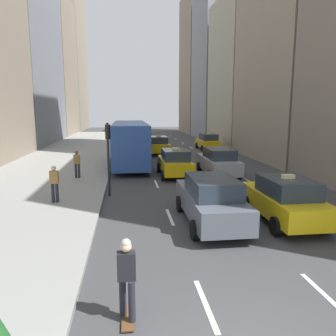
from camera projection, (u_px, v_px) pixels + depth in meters
name	position (u px, v px, depth m)	size (l,w,h in m)	color
sidewalk_left	(72.00, 155.00, 30.73)	(8.00, 66.00, 0.15)	gray
lane_markings	(180.00, 160.00, 28.00)	(5.72, 56.00, 0.01)	white
building_row_left	(35.00, 52.00, 44.55)	(6.00, 79.32, 30.90)	#4C515B
building_row_right	(257.00, 19.00, 34.38)	(6.00, 63.87, 37.65)	gray
taxi_lead	(208.00, 142.00, 35.12)	(2.02, 4.40, 1.87)	yellow
taxi_second	(175.00, 163.00, 21.02)	(2.02, 4.40, 1.87)	yellow
taxi_third	(159.00, 145.00, 31.77)	(2.02, 4.40, 1.87)	yellow
taxi_fourth	(284.00, 199.00, 12.31)	(2.02, 4.40, 1.87)	yellow
sedan_black_near	(211.00, 200.00, 12.12)	(2.02, 4.96, 1.80)	#565B66
sedan_silver_behind	(218.00, 162.00, 21.16)	(2.02, 4.88, 1.80)	#9EA0A5
city_bus	(130.00, 141.00, 25.70)	(2.80, 11.61, 3.25)	#2D519E
skateboarder	(127.00, 276.00, 6.42)	(0.36, 0.80, 1.75)	brown
pedestrian_mid_block	(54.00, 182.00, 14.42)	(0.36, 0.22, 1.65)	#23232D
pedestrian_far_walking	(77.00, 163.00, 19.76)	(0.36, 0.22, 1.65)	#23232D
traffic_light_pole	(108.00, 147.00, 15.93)	(0.24, 0.42, 3.60)	black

